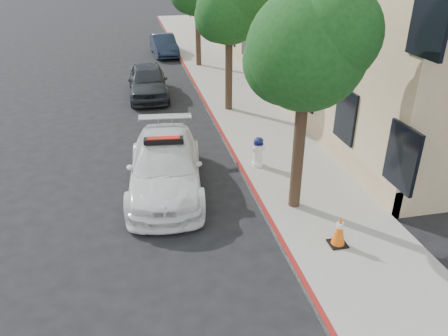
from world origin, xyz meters
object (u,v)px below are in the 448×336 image
parked_car_mid (148,81)px  traffic_cone (339,231)px  police_car (165,166)px  parked_car_far (164,45)px  fire_hydrant (258,152)px

parked_car_mid → traffic_cone: size_ratio=5.63×
police_car → parked_car_far: (1.54, 17.76, -0.08)m
parked_car_mid → parked_car_far: size_ratio=1.10×
police_car → parked_car_mid: 9.04m
parked_car_mid → fire_hydrant: 8.92m
parked_car_far → traffic_cone: 21.61m
traffic_cone → parked_car_mid: bearing=105.7°
police_car → parked_car_far: size_ratio=1.31×
fire_hydrant → traffic_cone: size_ratio=1.22×
fire_hydrant → traffic_cone: fire_hydrant is taller
traffic_cone → fire_hydrant: bearing=98.8°
police_car → parked_car_far: police_car is taller
police_car → traffic_cone: 5.22m
parked_car_mid → fire_hydrant: (2.93, -8.43, -0.13)m
parked_car_far → fire_hydrant: (1.41, -17.15, -0.04)m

